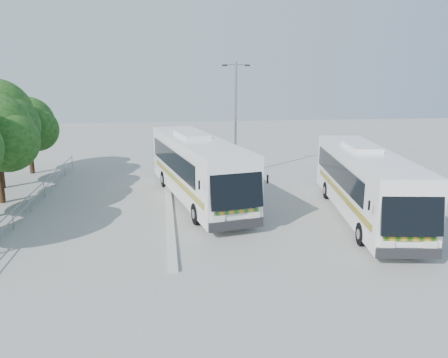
{
  "coord_description": "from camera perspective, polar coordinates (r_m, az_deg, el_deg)",
  "views": [
    {
      "loc": [
        -2.53,
        -21.73,
        7.48
      ],
      "look_at": [
        0.82,
        1.98,
        1.76
      ],
      "focal_mm": 35.0,
      "sensor_mm": 36.0,
      "label": 1
    }
  ],
  "objects": [
    {
      "name": "railing",
      "position": [
        27.63,
        -23.47,
        -1.82
      ],
      "size": [
        0.06,
        22.0,
        1.0
      ],
      "color": "gray",
      "rests_on": "ground"
    },
    {
      "name": "coach_adjacent",
      "position": [
        24.35,
        17.91,
        -0.34
      ],
      "size": [
        4.66,
        13.11,
        3.57
      ],
      "rotation": [
        0.0,
        0.0,
        -0.17
      ],
      "color": "white",
      "rests_on": "ground"
    },
    {
      "name": "coach_main",
      "position": [
        26.41,
        -3.54,
        1.6
      ],
      "size": [
        5.32,
        13.92,
        3.79
      ],
      "rotation": [
        0.0,
        0.0,
        0.19
      ],
      "color": "silver",
      "rests_on": "ground"
    },
    {
      "name": "kerb_divider",
      "position": [
        24.86,
        -7.17,
        -4.0
      ],
      "size": [
        0.4,
        16.0,
        0.15
      ],
      "primitive_type": "cube",
      "color": "#B2B2AD",
      "rests_on": "ground"
    },
    {
      "name": "ground",
      "position": [
        23.12,
        -1.34,
        -5.44
      ],
      "size": [
        100.0,
        100.0,
        0.0
      ],
      "primitive_type": "plane",
      "color": "gray",
      "rests_on": "ground"
    },
    {
      "name": "lamppost",
      "position": [
        32.73,
        1.54,
        8.47
      ],
      "size": [
        2.06,
        0.27,
        8.42
      ],
      "rotation": [
        0.0,
        0.0,
        0.04
      ],
      "color": "#96999E",
      "rests_on": "ground"
    },
    {
      "name": "tree_far_e",
      "position": [
        36.63,
        -24.18,
        6.64
      ],
      "size": [
        4.54,
        4.28,
        5.92
      ],
      "color": "#382314",
      "rests_on": "ground"
    }
  ]
}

